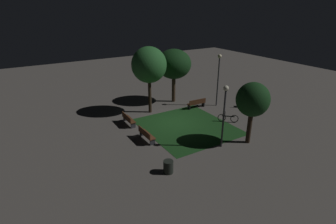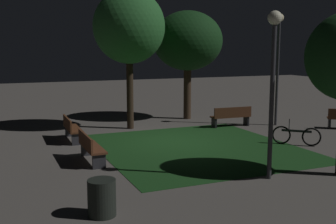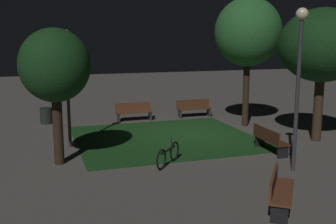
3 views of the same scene
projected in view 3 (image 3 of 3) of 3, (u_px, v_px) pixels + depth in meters
name	position (u px, v px, depth m)	size (l,w,h in m)	color
ground_plane	(189.00, 133.00, 17.30)	(60.00, 60.00, 0.00)	#56514C
grass_lawn	(165.00, 138.00, 16.54)	(7.17, 6.58, 0.01)	#194219
bench_by_lamp	(194.00, 108.00, 20.88)	(1.81, 0.52, 0.88)	#512D19
bench_back_row	(134.00, 111.00, 19.89)	(1.80, 0.48, 0.88)	brown
bench_corner	(279.00, 190.00, 9.60)	(1.48, 1.72, 0.88)	brown
bench_path_side	(269.00, 139.00, 14.41)	(0.56, 1.82, 0.88)	#422314
tree_back_right	(248.00, 33.00, 18.06)	(2.99, 2.99, 5.84)	#2D2116
tree_right_canopy	(55.00, 67.00, 12.59)	(2.22, 2.22, 4.36)	#2D2116
tree_near_wall	(322.00, 46.00, 15.45)	(3.32, 3.32, 5.19)	#38281C
lamp_post_path_center	(299.00, 64.00, 11.86)	(0.36, 0.36, 4.90)	#333338
lamp_post_near_wall	(67.00, 68.00, 14.65)	(0.36, 0.36, 4.34)	#333338
trash_bin	(46.00, 116.00, 19.25)	(0.58, 0.58, 0.76)	black
bicycle	(168.00, 155.00, 12.96)	(1.19, 1.28, 0.93)	black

